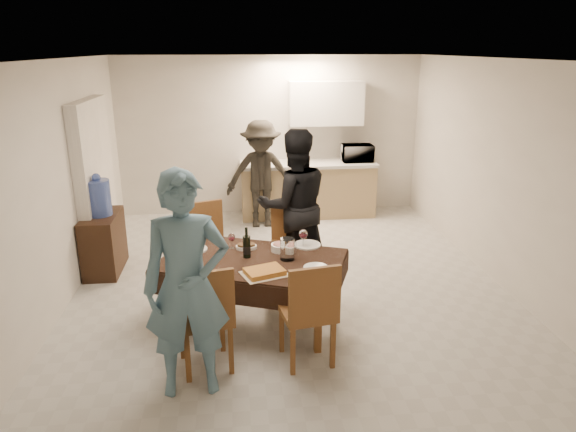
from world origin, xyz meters
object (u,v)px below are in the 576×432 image
person_near (187,286)px  microwave (357,153)px  water_jug (98,198)px  water_pitcher (287,249)px  savoury_tart (264,272)px  person_kitchen (261,174)px  dining_table (252,262)px  person_far (294,206)px  console (104,243)px  wine_bottle (247,242)px

person_near → microwave: bearing=56.2°
water_jug → water_pitcher: size_ratio=2.01×
savoury_tart → microwave: 4.23m
person_near → person_kitchen: bearing=73.2°
dining_table → water_pitcher: bearing=12.9°
water_pitcher → savoury_tart: water_pitcher is taller
microwave → person_kitchen: 1.69m
water_jug → dining_table: bearing=-39.1°
savoury_tart → person_far: size_ratio=0.22×
water_pitcher → person_far: size_ratio=0.12×
savoury_tart → person_near: 0.96m
microwave → person_far: size_ratio=0.27×
console → water_pitcher: (2.16, -1.52, 0.44)m
wine_bottle → person_kitchen: (0.32, 2.94, -0.02)m
wine_bottle → person_kitchen: person_kitchen is taller
wine_bottle → water_pitcher: 0.42m
dining_table → person_near: person_near is taller
water_jug → microwave: size_ratio=0.88×
wine_bottle → water_pitcher: bearing=-14.0°
console → water_jug: 0.59m
water_jug → wine_bottle: bearing=-38.9°
dining_table → person_far: (0.55, 1.05, 0.25)m
person_far → person_near: bearing=54.7°
dining_table → wine_bottle: (-0.05, 0.05, 0.19)m
savoury_tart → person_near: (-0.65, -0.67, 0.21)m
wine_bottle → savoury_tart: 0.47m
wine_bottle → person_near: 1.21m
water_pitcher → person_kitchen: person_kitchen is taller
person_kitchen → wine_bottle: bearing=-96.1°
microwave → person_kitchen: person_kitchen is taller
person_kitchen → water_pitcher: bearing=-88.4°
water_jug → person_far: (2.36, -0.42, -0.05)m
dining_table → water_jug: size_ratio=4.60×
water_jug → savoury_tart: 2.68m
savoury_tart → water_jug: bearing=135.9°
savoury_tart → microwave: bearing=65.0°
water_jug → savoury_tart: (1.91, -1.85, -0.24)m
microwave → wine_bottle: bearing=60.3°
savoury_tart → person_kitchen: (0.17, 3.37, 0.12)m
person_near → savoury_tart: bearing=40.5°
dining_table → savoury_tart: bearing=-54.2°
dining_table → person_near: (-0.55, -1.05, 0.27)m
microwave → person_near: (-2.44, -4.49, -0.11)m
water_jug → savoury_tart: bearing=-44.1°
water_jug → microwave: 4.19m
person_near → person_kitchen: 4.13m
savoury_tart → person_far: 1.51m
console → microwave: 4.25m
microwave → person_kitchen: (-1.62, -0.45, -0.21)m
microwave → person_near: size_ratio=0.27×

